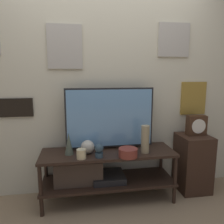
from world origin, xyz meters
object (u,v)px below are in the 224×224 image
Objects in this scene: vase_slim_bronze at (69,144)px; decorative_bust at (99,150)px; vase_tall_ceramic at (145,139)px; vase_wide_bowl at (128,152)px; vase_round_glass at (88,147)px; candle_jar at (81,154)px; mantel_clock at (196,125)px; television at (110,118)px.

decorative_bust is (0.31, -0.14, -0.04)m from vase_slim_bronze.
vase_wide_bowl is (-0.21, -0.08, -0.11)m from vase_tall_ceramic.
vase_tall_ceramic reaches higher than vase_round_glass.
vase_round_glass is at bearing 62.82° from candle_jar.
vase_slim_bronze is 0.34m from decorative_bust.
mantel_clock is (0.69, 0.17, 0.09)m from vase_tall_ceramic.
candle_jar is at bearing -175.15° from vase_tall_ceramic.
decorative_bust is at bearing -23.88° from vase_slim_bronze.
candle_jar is at bearing -48.01° from vase_slim_bronze.
vase_round_glass reaches higher than candle_jar.
television is at bearing 117.40° from vase_wide_bowl.
vase_wide_bowl is 0.64m from vase_slim_bronze.
decorative_bust reaches higher than candle_jar.
mantel_clock reaches higher than vase_slim_bronze.
television reaches higher than vase_slim_bronze.
television is 4.22× the size of mantel_clock.
vase_slim_bronze is (-0.82, 0.08, -0.03)m from vase_tall_ceramic.
vase_tall_ceramic is at bearing 4.85° from candle_jar.
vase_tall_ceramic is 0.63m from vase_round_glass.
mantel_clock is at bearing 3.78° from vase_round_glass.
vase_tall_ceramic is 2.09× the size of decorative_bust.
television is 1.06m from mantel_clock.
vase_wide_bowl is at bearing -15.09° from vase_slim_bronze.
television is 3.27× the size of vase_tall_ceramic.
vase_slim_bronze is (-0.46, -0.12, -0.24)m from television.
decorative_bust is (0.18, 0.00, 0.03)m from candle_jar.
decorative_bust is (-0.30, 0.03, 0.03)m from vase_wide_bowl.
television is at bearing 150.36° from vase_tall_ceramic.
candle_jar is 0.19m from decorative_bust.
mantel_clock is (1.32, 0.09, 0.17)m from vase_round_glass.
vase_wide_bowl is 2.00× the size of candle_jar.
vase_round_glass is (-0.41, 0.16, 0.03)m from vase_wide_bowl.
vase_round_glass and decorative_bust have the same top height.
vase_tall_ceramic is 2.08× the size of vase_round_glass.
television is 10.13× the size of candle_jar.
television is at bearing 178.05° from mantel_clock.
vase_tall_ceramic is 0.70m from candle_jar.
vase_round_glass is (-0.62, 0.08, -0.08)m from vase_tall_ceramic.
vase_wide_bowl is at bearing -2.82° from candle_jar.
candle_jar is at bearing -117.18° from vase_round_glass.
decorative_bust is (-0.51, -0.06, -0.07)m from vase_tall_ceramic.
candle_jar reaches higher than vase_wide_bowl.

